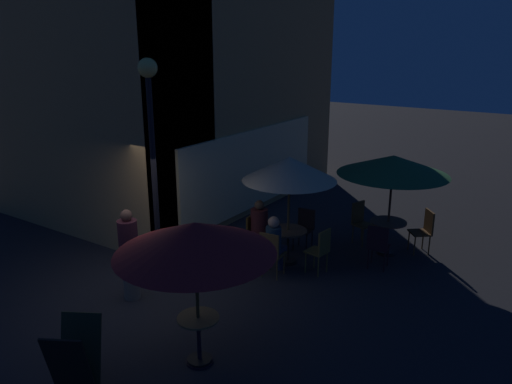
# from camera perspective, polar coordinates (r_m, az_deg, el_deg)

# --- Properties ---
(ground_plane) EXTENTS (60.00, 60.00, 0.00)m
(ground_plane) POSITION_cam_1_polar(r_m,az_deg,el_deg) (9.69, -12.42, -11.10)
(ground_plane) COLOR #232326
(cafe_building) EXTENTS (8.52, 6.64, 9.74)m
(cafe_building) POSITION_cam_1_polar(r_m,az_deg,el_deg) (13.35, -10.49, 18.28)
(cafe_building) COLOR tan
(cafe_building) RESTS_ON ground
(street_lamp_near_corner) EXTENTS (0.34, 0.34, 4.24)m
(street_lamp_near_corner) POSITION_cam_1_polar(r_m,az_deg,el_deg) (8.92, -12.01, 7.06)
(street_lamp_near_corner) COLOR black
(street_lamp_near_corner) RESTS_ON ground
(menu_sandwich_board) EXTENTS (0.86, 0.81, 1.00)m
(menu_sandwich_board) POSITION_cam_1_polar(r_m,az_deg,el_deg) (7.22, -20.20, -17.64)
(menu_sandwich_board) COLOR black
(menu_sandwich_board) RESTS_ON ground
(cafe_table_0) EXTENTS (0.61, 0.61, 0.74)m
(cafe_table_0) POSITION_cam_1_polar(r_m,az_deg,el_deg) (7.41, -6.65, -15.85)
(cafe_table_0) COLOR black
(cafe_table_0) RESTS_ON ground
(cafe_table_1) EXTENTS (0.79, 0.79, 0.74)m
(cafe_table_1) POSITION_cam_1_polar(r_m,az_deg,el_deg) (10.40, 3.72, -5.32)
(cafe_table_1) COLOR black
(cafe_table_1) RESTS_ON ground
(cafe_table_2) EXTENTS (0.79, 0.79, 0.76)m
(cafe_table_2) POSITION_cam_1_polar(r_m,az_deg,el_deg) (11.17, 14.99, -4.20)
(cafe_table_2) COLOR black
(cafe_table_2) RESTS_ON ground
(patio_umbrella_0) EXTENTS (2.24, 2.24, 2.18)m
(patio_umbrella_0) POSITION_cam_1_polar(r_m,az_deg,el_deg) (6.74, -7.07, -5.37)
(patio_umbrella_0) COLOR black
(patio_umbrella_0) RESTS_ON ground
(patio_umbrella_1) EXTENTS (1.93, 1.93, 2.30)m
(patio_umbrella_1) POSITION_cam_1_polar(r_m,az_deg,el_deg) (9.93, 3.88, 2.65)
(patio_umbrella_1) COLOR black
(patio_umbrella_1) RESTS_ON ground
(patio_umbrella_2) EXTENTS (2.35, 2.35, 2.23)m
(patio_umbrella_2) POSITION_cam_1_polar(r_m,az_deg,el_deg) (10.75, 15.57, 3.00)
(patio_umbrella_2) COLOR black
(patio_umbrella_2) RESTS_ON ground
(cafe_chair_0) EXTENTS (0.44, 0.44, 0.91)m
(cafe_chair_0) POSITION_cam_1_polar(r_m,az_deg,el_deg) (10.74, -0.03, -4.54)
(cafe_chair_0) COLOR #553C15
(cafe_chair_0) RESTS_ON ground
(cafe_chair_1) EXTENTS (0.45, 0.45, 0.96)m
(cafe_chair_1) POSITION_cam_1_polar(r_m,az_deg,el_deg) (9.74, 1.77, -6.82)
(cafe_chair_1) COLOR brown
(cafe_chair_1) RESTS_ON ground
(cafe_chair_2) EXTENTS (0.44, 0.44, 0.95)m
(cafe_chair_2) POSITION_cam_1_polar(r_m,az_deg,el_deg) (9.96, 7.48, -6.40)
(cafe_chair_2) COLOR brown
(cafe_chair_2) RESTS_ON ground
(cafe_chair_3) EXTENTS (0.44, 0.44, 0.91)m
(cafe_chair_3) POSITION_cam_1_polar(r_m,az_deg,el_deg) (11.16, 5.65, -3.86)
(cafe_chair_3) COLOR black
(cafe_chair_3) RESTS_ON ground
(cafe_chair_4) EXTENTS (0.58, 0.58, 0.97)m
(cafe_chair_4) POSITION_cam_1_polar(r_m,az_deg,el_deg) (11.48, 18.91, -3.95)
(cafe_chair_4) COLOR brown
(cafe_chair_4) RESTS_ON ground
(cafe_chair_5) EXTENTS (0.49, 0.49, 0.98)m
(cafe_chair_5) POSITION_cam_1_polar(r_m,az_deg,el_deg) (11.64, 11.96, -3.08)
(cafe_chair_5) COLOR brown
(cafe_chair_5) RESTS_ON ground
(cafe_chair_6) EXTENTS (0.46, 0.46, 0.96)m
(cafe_chair_6) POSITION_cam_1_polar(r_m,az_deg,el_deg) (10.36, 13.95, -5.80)
(cafe_chair_6) COLOR black
(cafe_chair_6) RESTS_ON ground
(patron_seated_0) EXTENTS (0.39, 0.56, 1.27)m
(patron_seated_0) POSITION_cam_1_polar(r_m,az_deg,el_deg) (10.62, 0.60, -3.84)
(patron_seated_0) COLOR #633566
(patron_seated_0) RESTS_ON ground
(patron_seated_1) EXTENTS (0.52, 0.34, 1.25)m
(patron_seated_1) POSITION_cam_1_polar(r_m,az_deg,el_deg) (9.81, 2.18, -5.75)
(patron_seated_1) COLOR #262E42
(patron_seated_1) RESTS_ON ground
(patron_standing_2) EXTENTS (0.35, 0.35, 1.70)m
(patron_standing_2) POSITION_cam_1_polar(r_m,az_deg,el_deg) (9.15, -14.44, -7.02)
(patron_standing_2) COLOR #80705D
(patron_standing_2) RESTS_ON ground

